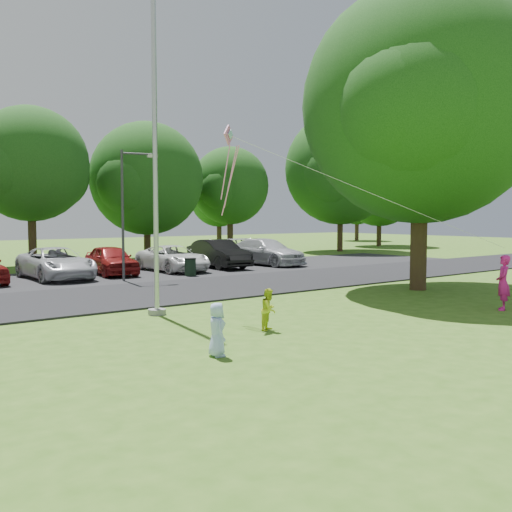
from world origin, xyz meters
TOP-DOWN VIEW (x-y plane):
  - ground at (0.00, 0.00)m, footprint 120.00×120.00m
  - park_road at (0.00, 9.00)m, footprint 60.00×6.00m
  - parking_strip at (0.00, 15.50)m, footprint 42.00×7.00m
  - flagpole at (-3.50, 5.00)m, footprint 0.50×0.50m
  - street_lamp at (-0.59, 12.94)m, footprint 1.53×0.53m
  - trash_can at (2.47, 13.00)m, footprint 0.55×0.55m
  - big_tree at (6.83, 3.77)m, footprint 9.45×8.83m
  - tree_row at (1.59, 24.23)m, footprint 64.35×11.94m
  - horizon_trees at (4.06, 33.88)m, footprint 77.46×7.20m
  - parked_cars at (0.79, 15.54)m, footprint 20.06×5.22m
  - woman at (4.97, -0.58)m, footprint 0.71×0.66m
  - child_yellow at (-2.38, 1.36)m, footprint 0.62×0.58m
  - child_blue at (-4.85, -0.03)m, footprint 0.46×0.59m
  - kite at (-2.04, 3.00)m, footprint 7.53×3.98m

SIDE VIEW (x-z plane):
  - ground at x=0.00m, z-range 0.00..0.00m
  - park_road at x=0.00m, z-range 0.00..0.06m
  - parking_strip at x=0.00m, z-range 0.00..0.06m
  - trash_can at x=2.47m, z-range 0.00..0.87m
  - child_yellow at x=-2.38m, z-range 0.00..1.02m
  - child_blue at x=-4.85m, z-range 0.00..1.07m
  - parked_cars at x=0.79m, z-range 0.01..1.49m
  - woman at x=4.97m, z-range 0.00..1.63m
  - street_lamp at x=-0.59m, z-range 0.56..6.10m
  - flagpole at x=-3.50m, z-range -0.83..9.17m
  - horizon_trees at x=4.06m, z-range 0.79..7.81m
  - kite at x=-2.04m, z-range 2.70..6.04m
  - tree_row at x=1.59m, z-range 0.27..11.15m
  - big_tree at x=6.83m, z-range 1.03..12.35m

